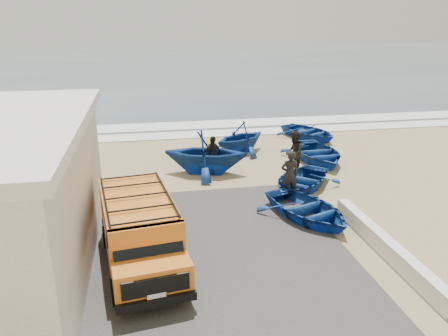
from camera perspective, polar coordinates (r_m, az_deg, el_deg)
ground at (r=15.06m, az=-2.58°, el=-7.34°), size 160.00×160.00×0.00m
slab at (r=13.17m, az=-10.13°, el=-11.65°), size 12.00×10.00×0.05m
ocean at (r=69.72m, az=-9.30°, el=13.26°), size 180.00×88.00×0.01m
surf_line at (r=26.29m, az=-6.30°, el=4.24°), size 180.00×1.60×0.06m
surf_wash at (r=28.71m, az=-6.70°, el=5.46°), size 180.00×2.20×0.04m
parapet at (r=13.96m, az=20.38°, el=-9.58°), size 0.35×6.00×0.55m
van at (r=12.48m, az=-10.95°, el=-7.88°), size 2.50×4.99×2.05m
boat_near_left at (r=15.52m, az=10.84°, el=-5.29°), size 3.76×4.39×0.77m
boat_near_right at (r=18.17m, az=9.95°, el=-1.58°), size 4.42×4.44×0.76m
boat_mid_left at (r=19.57m, az=-2.40°, el=2.06°), size 4.47×4.12×1.96m
boat_mid_right at (r=21.88m, az=12.08°, el=1.97°), size 2.99×4.14×0.85m
boat_far_left at (r=22.69m, az=2.16°, el=4.05°), size 4.10×3.97×1.65m
boat_far_right at (r=25.98m, az=10.97°, el=4.64°), size 4.02×4.54×0.78m
fisherman_front at (r=17.01m, az=8.57°, el=-0.87°), size 0.72×0.49×1.91m
fisherman_middle at (r=19.74m, az=9.12°, el=2.00°), size 1.05×1.17×1.97m
fisherman_back at (r=19.71m, az=-1.51°, el=1.79°), size 1.06×0.87×1.69m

